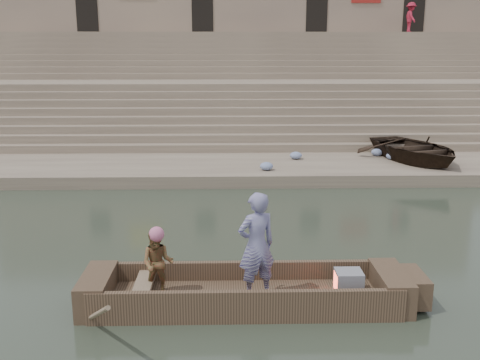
{
  "coord_description": "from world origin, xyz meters",
  "views": [
    {
      "loc": [
        -0.56,
        -10.78,
        4.39
      ],
      "look_at": [
        -0.26,
        1.46,
        1.4
      ],
      "focal_mm": 40.87,
      "sensor_mm": 36.0,
      "label": 1
    }
  ],
  "objects_px": {
    "standing_man": "(256,245)",
    "television": "(348,282)",
    "pedestrian": "(411,17)",
    "rowing_man": "(158,263)",
    "beached_rowboat": "(415,149)",
    "main_rowboat": "(245,299)"
  },
  "relations": [
    {
      "from": "main_rowboat",
      "to": "television",
      "type": "relative_size",
      "value": 10.87
    },
    {
      "from": "rowing_man",
      "to": "pedestrian",
      "type": "xyz_separation_m",
      "value": [
        11.99,
        24.23,
        5.26
      ]
    },
    {
      "from": "rowing_man",
      "to": "pedestrian",
      "type": "height_order",
      "value": "pedestrian"
    },
    {
      "from": "main_rowboat",
      "to": "pedestrian",
      "type": "xyz_separation_m",
      "value": [
        10.5,
        24.23,
        5.95
      ]
    },
    {
      "from": "standing_man",
      "to": "pedestrian",
      "type": "distance_m",
      "value": 26.88
    },
    {
      "from": "main_rowboat",
      "to": "rowing_man",
      "type": "distance_m",
      "value": 1.64
    },
    {
      "from": "rowing_man",
      "to": "television",
      "type": "distance_m",
      "value": 3.31
    },
    {
      "from": "beached_rowboat",
      "to": "pedestrian",
      "type": "distance_m",
      "value": 15.4
    },
    {
      "from": "standing_man",
      "to": "pedestrian",
      "type": "bearing_deg",
      "value": -136.5
    },
    {
      "from": "main_rowboat",
      "to": "rowing_man",
      "type": "relative_size",
      "value": 4.29
    },
    {
      "from": "television",
      "to": "beached_rowboat",
      "type": "xyz_separation_m",
      "value": [
        4.64,
        10.32,
        0.42
      ]
    },
    {
      "from": "rowing_man",
      "to": "beached_rowboat",
      "type": "height_order",
      "value": "rowing_man"
    },
    {
      "from": "television",
      "to": "pedestrian",
      "type": "relative_size",
      "value": 0.27
    },
    {
      "from": "television",
      "to": "pedestrian",
      "type": "distance_m",
      "value": 26.36
    },
    {
      "from": "pedestrian",
      "to": "rowing_man",
      "type": "bearing_deg",
      "value": 151.95
    },
    {
      "from": "rowing_man",
      "to": "standing_man",
      "type": "bearing_deg",
      "value": 0.97
    },
    {
      "from": "standing_man",
      "to": "television",
      "type": "xyz_separation_m",
      "value": [
        1.6,
        0.1,
        -0.73
      ]
    },
    {
      "from": "main_rowboat",
      "to": "beached_rowboat",
      "type": "bearing_deg",
      "value": 58.09
    },
    {
      "from": "main_rowboat",
      "to": "rowing_man",
      "type": "height_order",
      "value": "rowing_man"
    },
    {
      "from": "standing_man",
      "to": "television",
      "type": "height_order",
      "value": "standing_man"
    },
    {
      "from": "television",
      "to": "pedestrian",
      "type": "xyz_separation_m",
      "value": [
        8.71,
        24.23,
        5.64
      ]
    },
    {
      "from": "rowing_man",
      "to": "television",
      "type": "bearing_deg",
      "value": 4.5
    }
  ]
}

